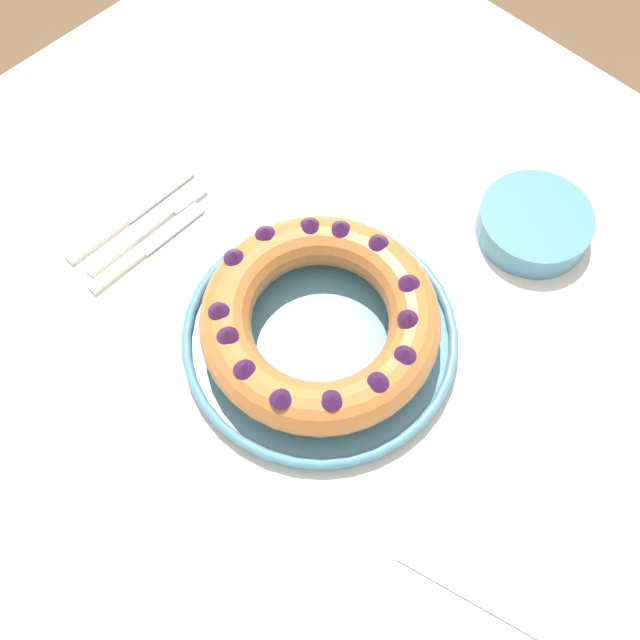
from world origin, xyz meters
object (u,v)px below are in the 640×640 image
object	(u,v)px
cake_knife	(140,253)
serving_dish	(320,336)
napkin	(497,550)
fork	(156,222)
side_bowl	(534,224)
bundt_cake	(320,320)
serving_knife	(123,221)

from	to	relation	value
cake_knife	serving_dish	bearing A→B (deg)	9.92
cake_knife	napkin	size ratio (longest dim) A/B	1.03
serving_dish	napkin	distance (m)	0.32
fork	side_bowl	bearing A→B (deg)	46.82
bundt_cake	napkin	bearing A→B (deg)	-8.46
serving_dish	cake_knife	bearing A→B (deg)	-163.37
serving_knife	cake_knife	xyz separation A→B (m)	(0.06, -0.02, 0.00)
serving_dish	fork	world-z (taller)	serving_dish
side_bowl	cake_knife	bearing A→B (deg)	-131.69
fork	bundt_cake	bearing A→B (deg)	10.14
side_bowl	serving_dish	bearing A→B (deg)	-105.95
fork	side_bowl	size ratio (longest dim) A/B	1.31
cake_knife	side_bowl	xyz separation A→B (m)	(0.34, 0.39, 0.02)
bundt_cake	napkin	distance (m)	0.32
bundt_cake	fork	bearing A→B (deg)	-173.85
serving_dish	cake_knife	size ratio (longest dim) A/B	1.84
side_bowl	napkin	bearing A→B (deg)	-57.89
serving_knife	side_bowl	distance (m)	0.55
serving_dish	serving_knife	world-z (taller)	serving_dish
bundt_cake	fork	xyz separation A→B (m)	(-0.28, -0.03, -0.05)
cake_knife	napkin	xyz separation A→B (m)	(0.57, 0.03, -0.00)
serving_knife	side_bowl	bearing A→B (deg)	47.17
bundt_cake	side_bowl	size ratio (longest dim) A/B	1.93
serving_knife	napkin	bearing A→B (deg)	5.66
bundt_cake	fork	world-z (taller)	bundt_cake
bundt_cake	cake_knife	xyz separation A→B (m)	(-0.26, -0.08, -0.05)
fork	serving_knife	size ratio (longest dim) A/B	0.94
cake_knife	fork	bearing A→B (deg)	109.42
fork	serving_knife	world-z (taller)	serving_knife
fork	cake_knife	distance (m)	0.05
side_bowl	serving_knife	bearing A→B (deg)	-137.31
fork	serving_knife	bearing A→B (deg)	-134.97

